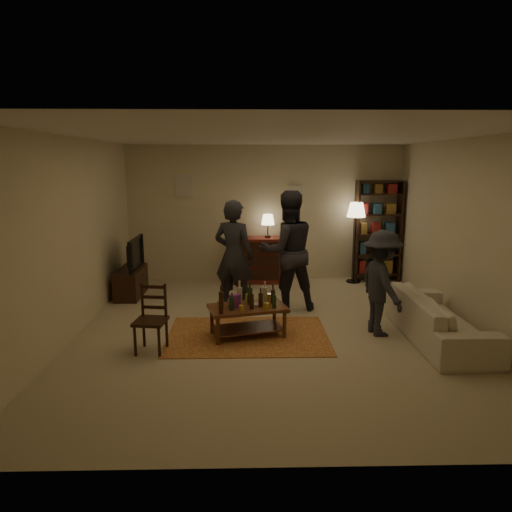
{
  "coord_description": "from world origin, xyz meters",
  "views": [
    {
      "loc": [
        -0.39,
        -6.17,
        2.35
      ],
      "look_at": [
        -0.24,
        0.1,
        1.07
      ],
      "focal_mm": 32.0,
      "sensor_mm": 36.0,
      "label": 1
    }
  ],
  "objects_px": {
    "bookshelf": "(378,230)",
    "person_left": "(234,256)",
    "tv_stand": "(131,275)",
    "floor_lamp": "(356,215)",
    "coffee_table": "(247,309)",
    "person_right": "(288,251)",
    "sofa": "(439,318)",
    "dining_chair": "(152,316)",
    "person_by_sofa": "(382,283)",
    "dresser": "(256,259)"
  },
  "relations": [
    {
      "from": "bookshelf",
      "to": "person_left",
      "type": "xyz_separation_m",
      "value": [
        -2.82,
        -1.85,
        -0.14
      ]
    },
    {
      "from": "tv_stand",
      "to": "floor_lamp",
      "type": "xyz_separation_m",
      "value": [
        4.22,
        0.85,
        0.96
      ]
    },
    {
      "from": "coffee_table",
      "to": "floor_lamp",
      "type": "distance_m",
      "value": 3.7
    },
    {
      "from": "bookshelf",
      "to": "person_right",
      "type": "distance_m",
      "value": 2.68
    },
    {
      "from": "coffee_table",
      "to": "sofa",
      "type": "relative_size",
      "value": 0.55
    },
    {
      "from": "sofa",
      "to": "person_right",
      "type": "distance_m",
      "value": 2.45
    },
    {
      "from": "sofa",
      "to": "person_right",
      "type": "relative_size",
      "value": 1.08
    },
    {
      "from": "dining_chair",
      "to": "person_right",
      "type": "height_order",
      "value": "person_right"
    },
    {
      "from": "sofa",
      "to": "person_by_sofa",
      "type": "height_order",
      "value": "person_by_sofa"
    },
    {
      "from": "dining_chair",
      "to": "bookshelf",
      "type": "relative_size",
      "value": 0.43
    },
    {
      "from": "bookshelf",
      "to": "person_left",
      "type": "relative_size",
      "value": 1.12
    },
    {
      "from": "dresser",
      "to": "sofa",
      "type": "relative_size",
      "value": 0.65
    },
    {
      "from": "person_right",
      "to": "sofa",
      "type": "bearing_deg",
      "value": 131.31
    },
    {
      "from": "bookshelf",
      "to": "floor_lamp",
      "type": "relative_size",
      "value": 1.26
    },
    {
      "from": "person_right",
      "to": "dresser",
      "type": "bearing_deg",
      "value": -88.12
    },
    {
      "from": "coffee_table",
      "to": "bookshelf",
      "type": "distance_m",
      "value": 4.02
    },
    {
      "from": "bookshelf",
      "to": "person_by_sofa",
      "type": "height_order",
      "value": "bookshelf"
    },
    {
      "from": "dresser",
      "to": "person_by_sofa",
      "type": "xyz_separation_m",
      "value": [
        1.67,
        -2.88,
        0.26
      ]
    },
    {
      "from": "coffee_table",
      "to": "person_right",
      "type": "height_order",
      "value": "person_right"
    },
    {
      "from": "coffee_table",
      "to": "dresser",
      "type": "height_order",
      "value": "dresser"
    },
    {
      "from": "person_left",
      "to": "dining_chair",
      "type": "bearing_deg",
      "value": 80.96
    },
    {
      "from": "coffee_table",
      "to": "person_left",
      "type": "bearing_deg",
      "value": 100.38
    },
    {
      "from": "person_by_sofa",
      "to": "sofa",
      "type": "bearing_deg",
      "value": -118.68
    },
    {
      "from": "bookshelf",
      "to": "sofa",
      "type": "bearing_deg",
      "value": -90.82
    },
    {
      "from": "person_left",
      "to": "tv_stand",
      "type": "bearing_deg",
      "value": -2.01
    },
    {
      "from": "coffee_table",
      "to": "floor_lamp",
      "type": "height_order",
      "value": "floor_lamp"
    },
    {
      "from": "floor_lamp",
      "to": "person_left",
      "type": "height_order",
      "value": "person_left"
    },
    {
      "from": "person_by_sofa",
      "to": "person_left",
      "type": "bearing_deg",
      "value": 51.08
    },
    {
      "from": "dining_chair",
      "to": "person_right",
      "type": "bearing_deg",
      "value": 49.3
    },
    {
      "from": "tv_stand",
      "to": "bookshelf",
      "type": "height_order",
      "value": "bookshelf"
    },
    {
      "from": "dresser",
      "to": "person_left",
      "type": "distance_m",
      "value": 1.87
    },
    {
      "from": "dresser",
      "to": "person_left",
      "type": "height_order",
      "value": "person_left"
    },
    {
      "from": "tv_stand",
      "to": "person_by_sofa",
      "type": "height_order",
      "value": "person_by_sofa"
    },
    {
      "from": "person_right",
      "to": "dining_chair",
      "type": "bearing_deg",
      "value": 28.02
    },
    {
      "from": "dining_chair",
      "to": "dresser",
      "type": "bearing_deg",
      "value": 75.73
    },
    {
      "from": "bookshelf",
      "to": "dining_chair",
      "type": "bearing_deg",
      "value": -137.97
    },
    {
      "from": "coffee_table",
      "to": "person_left",
      "type": "height_order",
      "value": "person_left"
    },
    {
      "from": "sofa",
      "to": "dresser",
      "type": "bearing_deg",
      "value": 37.54
    },
    {
      "from": "coffee_table",
      "to": "person_left",
      "type": "distance_m",
      "value": 1.26
    },
    {
      "from": "person_right",
      "to": "person_by_sofa",
      "type": "height_order",
      "value": "person_right"
    },
    {
      "from": "bookshelf",
      "to": "person_by_sofa",
      "type": "distance_m",
      "value": 3.06
    },
    {
      "from": "coffee_table",
      "to": "person_by_sofa",
      "type": "relative_size",
      "value": 0.78
    },
    {
      "from": "sofa",
      "to": "person_left",
      "type": "distance_m",
      "value": 3.14
    },
    {
      "from": "coffee_table",
      "to": "dining_chair",
      "type": "xyz_separation_m",
      "value": [
        -1.21,
        -0.46,
        0.07
      ]
    },
    {
      "from": "person_left",
      "to": "person_by_sofa",
      "type": "height_order",
      "value": "person_left"
    },
    {
      "from": "tv_stand",
      "to": "person_by_sofa",
      "type": "xyz_separation_m",
      "value": [
        3.92,
        -1.97,
        0.35
      ]
    },
    {
      "from": "person_by_sofa",
      "to": "dresser",
      "type": "bearing_deg",
      "value": 19.25
    },
    {
      "from": "person_right",
      "to": "person_by_sofa",
      "type": "bearing_deg",
      "value": 123.28
    },
    {
      "from": "dining_chair",
      "to": "tv_stand",
      "type": "distance_m",
      "value": 2.62
    },
    {
      "from": "dresser",
      "to": "sofa",
      "type": "bearing_deg",
      "value": -52.46
    }
  ]
}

